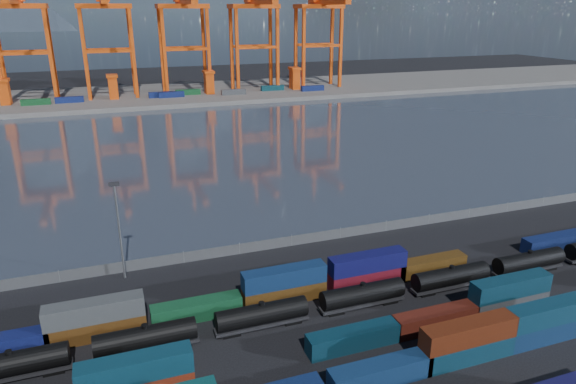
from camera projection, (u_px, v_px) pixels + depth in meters
name	position (u px, v px, depth m)	size (l,w,h in m)	color
ground	(361.00, 329.00, 71.02)	(700.00, 700.00, 0.00)	black
harbor_water	(209.00, 147.00, 163.98)	(700.00, 700.00, 0.00)	#313947
far_quay	(166.00, 95.00, 256.60)	(700.00, 70.00, 2.00)	#514F4C
container_row_south	(379.00, 368.00, 59.97)	(141.02, 2.61, 5.56)	#36373A
container_row_mid	(355.00, 334.00, 66.58)	(142.07, 2.58, 5.49)	#424347
container_row_north	(356.00, 276.00, 80.82)	(128.99, 2.60, 5.54)	#111855
tanker_string	(451.00, 277.00, 80.42)	(137.29, 2.85, 4.08)	black
waterfront_fence	(292.00, 241.00, 95.47)	(160.12, 0.12, 2.20)	#595B5E
yard_light_mast	(119.00, 226.00, 81.32)	(1.60, 0.40, 16.60)	slate
gantry_cranes	(145.00, 17.00, 235.88)	(198.74, 45.58, 61.72)	#EA4D10
quay_containers	(146.00, 96.00, 239.44)	(172.58, 10.99, 2.60)	navy
straddle_carriers	(162.00, 84.00, 244.64)	(140.00, 7.00, 11.10)	#EA4D10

